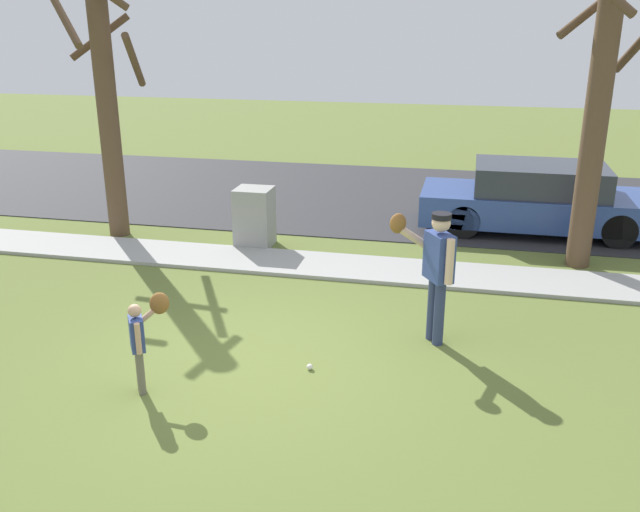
{
  "coord_description": "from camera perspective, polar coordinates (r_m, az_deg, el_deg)",
  "views": [
    {
      "loc": [
        2.44,
        -7.02,
        4.0
      ],
      "look_at": [
        0.57,
        1.35,
        1.0
      ],
      "focal_mm": 38.11,
      "sensor_mm": 36.0,
      "label": 1
    }
  ],
  "objects": [
    {
      "name": "ground_plane",
      "position": [
        11.52,
        -0.45,
        -1.04
      ],
      "size": [
        48.0,
        48.0,
        0.0
      ],
      "primitive_type": "plane",
      "color": "olive"
    },
    {
      "name": "sidewalk_strip",
      "position": [
        11.6,
        -0.34,
        -0.74
      ],
      "size": [
        36.0,
        1.2,
        0.06
      ],
      "primitive_type": "cube",
      "color": "#A3A39E",
      "rests_on": "ground"
    },
    {
      "name": "road_surface",
      "position": [
        16.31,
        3.59,
        5.09
      ],
      "size": [
        36.0,
        6.8,
        0.02
      ],
      "primitive_type": "cube",
      "color": "#2D2D30",
      "rests_on": "ground"
    },
    {
      "name": "person_adult",
      "position": [
        8.68,
        9.65,
        -0.61
      ],
      "size": [
        0.87,
        0.53,
        1.74
      ],
      "rotation": [
        0.0,
        0.0,
        -2.57
      ],
      "color": "navy",
      "rests_on": "ground"
    },
    {
      "name": "person_child",
      "position": [
        7.83,
        -14.64,
        -6.22
      ],
      "size": [
        0.42,
        0.57,
        1.11
      ],
      "rotation": [
        0.0,
        0.0,
        0.57
      ],
      "color": "#6B6656",
      "rests_on": "ground"
    },
    {
      "name": "baseball",
      "position": [
        8.29,
        -0.87,
        -9.29
      ],
      "size": [
        0.07,
        0.07,
        0.07
      ],
      "primitive_type": "sphere",
      "color": "white",
      "rests_on": "ground"
    },
    {
      "name": "utility_cabinet",
      "position": [
        12.59,
        -5.53,
        3.27
      ],
      "size": [
        0.66,
        0.62,
        1.09
      ],
      "primitive_type": "cube",
      "color": "gray",
      "rests_on": "ground"
    },
    {
      "name": "street_tree_near",
      "position": [
        11.86,
        22.49,
        12.99
      ],
      "size": [
        1.85,
        1.89,
        5.65
      ],
      "color": "brown",
      "rests_on": "ground"
    },
    {
      "name": "street_tree_far",
      "position": [
        13.38,
        -17.54,
        12.8
      ],
      "size": [
        1.85,
        1.88,
        5.05
      ],
      "color": "brown",
      "rests_on": "ground"
    },
    {
      "name": "parked_wagon_blue",
      "position": [
        14.03,
        17.83,
        4.59
      ],
      "size": [
        4.5,
        1.8,
        1.33
      ],
      "rotation": [
        0.0,
        0.0,
        3.14
      ],
      "color": "#2D478C",
      "rests_on": "road_surface"
    }
  ]
}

